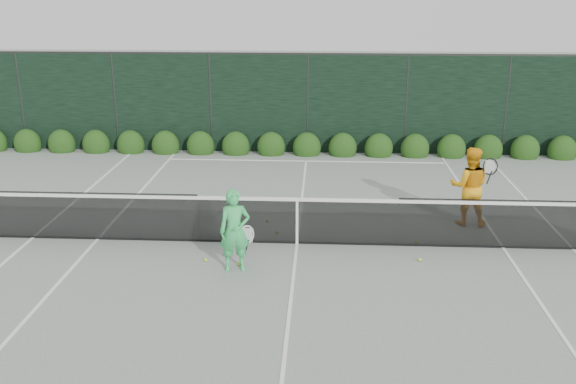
{
  "coord_description": "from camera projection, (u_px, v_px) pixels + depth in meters",
  "views": [
    {
      "loc": [
        0.49,
        -12.03,
        5.0
      ],
      "look_at": [
        -0.2,
        0.3,
        1.0
      ],
      "focal_mm": 40.0,
      "sensor_mm": 36.0,
      "label": 1
    }
  ],
  "objects": [
    {
      "name": "hedge_row",
      "position": [
        307.0,
        147.0,
        19.71
      ],
      "size": [
        31.66,
        0.65,
        0.94
      ],
      "color": "#16350E",
      "rests_on": "ground"
    },
    {
      "name": "tennis_net",
      "position": [
        296.0,
        219.0,
        12.83
      ],
      "size": [
        12.9,
        0.1,
        1.07
      ],
      "color": "#10321E",
      "rests_on": "ground"
    },
    {
      "name": "tennis_balls",
      "position": [
        304.0,
        245.0,
        12.81
      ],
      "size": [
        4.18,
        2.36,
        0.07
      ],
      "color": "#C0E533",
      "rests_on": "ground"
    },
    {
      "name": "court_lines",
      "position": [
        297.0,
        243.0,
        12.99
      ],
      "size": [
        11.03,
        23.83,
        0.01
      ],
      "color": "white",
      "rests_on": "ground"
    },
    {
      "name": "player_man",
      "position": [
        469.0,
        186.0,
        13.8
      ],
      "size": [
        0.96,
        0.76,
        1.73
      ],
      "rotation": [
        0.0,
        0.0,
        3.01
      ],
      "color": "#FFAD15",
      "rests_on": "ground"
    },
    {
      "name": "ground",
      "position": [
        297.0,
        244.0,
        12.99
      ],
      "size": [
        80.0,
        80.0,
        0.0
      ],
      "primitive_type": "plane",
      "color": "gray",
      "rests_on": "ground"
    },
    {
      "name": "windscreen_fence",
      "position": [
        290.0,
        220.0,
        9.95
      ],
      "size": [
        32.0,
        21.07,
        3.06
      ],
      "color": "black",
      "rests_on": "ground"
    },
    {
      "name": "player_woman",
      "position": [
        235.0,
        231.0,
        11.59
      ],
      "size": [
        0.65,
        0.47,
        1.53
      ],
      "rotation": [
        0.0,
        0.0,
        0.2
      ],
      "color": "#3AC765",
      "rests_on": "ground"
    }
  ]
}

